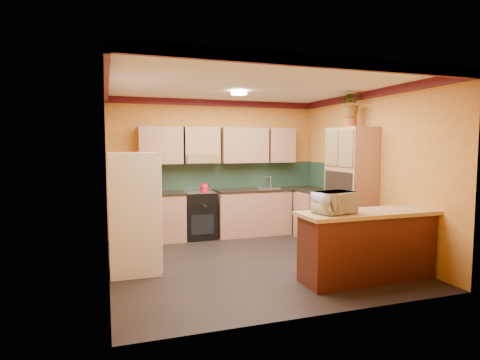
# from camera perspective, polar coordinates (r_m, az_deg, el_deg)

# --- Properties ---
(room_shell) EXTENTS (4.24, 4.24, 2.72)m
(room_shell) POSITION_cam_1_polar(r_m,az_deg,el_deg) (6.38, 0.95, 7.55)
(room_shell) COLOR black
(room_shell) RESTS_ON ground
(base_cabinets_back) EXTENTS (3.65, 0.60, 0.88)m
(base_cabinets_back) POSITION_cam_1_polar(r_m,az_deg,el_deg) (7.99, -1.45, -4.85)
(base_cabinets_back) COLOR #AF795C
(base_cabinets_back) RESTS_ON ground
(countertop_back) EXTENTS (3.65, 0.62, 0.04)m
(countertop_back) POSITION_cam_1_polar(r_m,az_deg,el_deg) (7.92, -1.46, -1.57)
(countertop_back) COLOR black
(countertop_back) RESTS_ON base_cabinets_back
(stove) EXTENTS (0.58, 0.58, 0.91)m
(stove) POSITION_cam_1_polar(r_m,az_deg,el_deg) (7.83, -5.84, -4.97)
(stove) COLOR black
(stove) RESTS_ON ground
(kettle) EXTENTS (0.19, 0.19, 0.18)m
(kettle) POSITION_cam_1_polar(r_m,az_deg,el_deg) (7.73, -5.07, -1.01)
(kettle) COLOR red
(kettle) RESTS_ON stove
(sink) EXTENTS (0.48, 0.40, 0.03)m
(sink) POSITION_cam_1_polar(r_m,az_deg,el_deg) (8.18, 3.74, -1.13)
(sink) COLOR silver
(sink) RESTS_ON countertop_back
(base_cabinets_right) EXTENTS (0.60, 0.80, 0.88)m
(base_cabinets_right) POSITION_cam_1_polar(r_m,az_deg,el_deg) (7.97, 11.13, -4.96)
(base_cabinets_right) COLOR #AF795C
(base_cabinets_right) RESTS_ON ground
(countertop_right) EXTENTS (0.62, 0.80, 0.04)m
(countertop_right) POSITION_cam_1_polar(r_m,az_deg,el_deg) (7.91, 11.18, -1.68)
(countertop_right) COLOR black
(countertop_right) RESTS_ON base_cabinets_right
(fridge) EXTENTS (0.68, 0.66, 1.70)m
(fridge) POSITION_cam_1_polar(r_m,az_deg,el_deg) (5.85, -14.87, -4.55)
(fridge) COLOR white
(fridge) RESTS_ON ground
(pantry) EXTENTS (0.48, 0.90, 2.10)m
(pantry) POSITION_cam_1_polar(r_m,az_deg,el_deg) (7.10, 15.42, -1.28)
(pantry) COLOR #AF795C
(pantry) RESTS_ON ground
(fern_pot) EXTENTS (0.22, 0.22, 0.16)m
(fern_pot) POSITION_cam_1_polar(r_m,az_deg,el_deg) (7.11, 15.40, 7.84)
(fern_pot) COLOR brown
(fern_pot) RESTS_ON pantry
(fern) EXTENTS (0.54, 0.50, 0.49)m
(fern) POSITION_cam_1_polar(r_m,az_deg,el_deg) (7.14, 15.46, 10.47)
(fern) COLOR #AF795C
(fern) RESTS_ON fern_pot
(breakfast_bar) EXTENTS (1.80, 0.55, 0.88)m
(breakfast_bar) POSITION_cam_1_polar(r_m,az_deg,el_deg) (5.68, 17.63, -9.14)
(breakfast_bar) COLOR #441310
(breakfast_bar) RESTS_ON ground
(bar_top) EXTENTS (1.90, 0.65, 0.05)m
(bar_top) POSITION_cam_1_polar(r_m,az_deg,el_deg) (5.58, 17.75, -4.50)
(bar_top) COLOR #AF7955
(bar_top) RESTS_ON breakfast_bar
(microwave) EXTENTS (0.58, 0.46, 0.28)m
(microwave) POSITION_cam_1_polar(r_m,az_deg,el_deg) (5.27, 13.30, -3.13)
(microwave) COLOR white
(microwave) RESTS_ON bar_top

